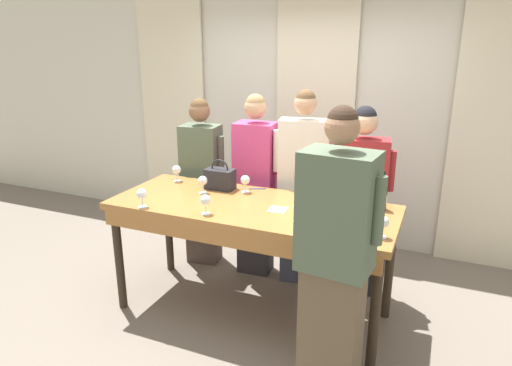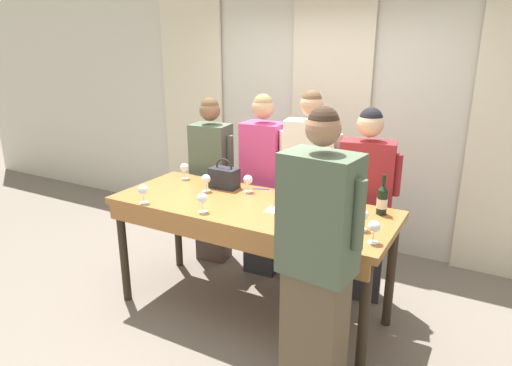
% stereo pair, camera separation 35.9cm
% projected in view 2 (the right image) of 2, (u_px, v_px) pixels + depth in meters
% --- Properties ---
extents(ground_plane, '(18.00, 18.00, 0.00)m').
position_uv_depth(ground_plane, '(251.00, 311.00, 3.86)').
color(ground_plane, '#70665B').
extents(wall_back, '(12.00, 0.06, 2.80)m').
position_uv_depth(wall_back, '(331.00, 117.00, 4.91)').
color(wall_back, beige).
rests_on(wall_back, ground_plane).
extents(curtain_panel_left, '(0.86, 0.03, 2.69)m').
position_uv_depth(curtain_panel_left, '(193.00, 111.00, 5.70)').
color(curtain_panel_left, beige).
rests_on(curtain_panel_left, ground_plane).
extents(curtain_panel_center, '(0.86, 0.03, 2.69)m').
position_uv_depth(curtain_panel_center, '(329.00, 123.00, 4.87)').
color(curtain_panel_center, beige).
rests_on(curtain_panel_center, ground_plane).
extents(tasting_bar, '(2.24, 0.89, 0.96)m').
position_uv_depth(tasting_bar, '(249.00, 217.00, 3.58)').
color(tasting_bar, '#9E6633').
rests_on(tasting_bar, ground_plane).
extents(wine_bottle, '(0.08, 0.08, 0.30)m').
position_uv_depth(wine_bottle, '(382.00, 200.00, 3.34)').
color(wine_bottle, black).
rests_on(wine_bottle, tasting_bar).
extents(handbag, '(0.25, 0.14, 0.26)m').
position_uv_depth(handbag, '(224.00, 177.00, 3.95)').
color(handbag, '#232328').
rests_on(handbag, tasting_bar).
extents(wine_glass_front_left, '(0.08, 0.08, 0.15)m').
position_uv_depth(wine_glass_front_left, '(143.00, 190.00, 3.57)').
color(wine_glass_front_left, white).
rests_on(wine_glass_front_left, tasting_bar).
extents(wine_glass_front_mid, '(0.08, 0.08, 0.15)m').
position_uv_depth(wine_glass_front_mid, '(363.00, 216.00, 3.06)').
color(wine_glass_front_mid, white).
rests_on(wine_glass_front_mid, tasting_bar).
extents(wine_glass_front_right, '(0.08, 0.08, 0.15)m').
position_uv_depth(wine_glass_front_right, '(184.00, 168.00, 4.19)').
color(wine_glass_front_right, white).
rests_on(wine_glass_front_right, tasting_bar).
extents(wine_glass_center_left, '(0.08, 0.08, 0.15)m').
position_uv_depth(wine_glass_center_left, '(374.00, 228.00, 2.87)').
color(wine_glass_center_left, white).
rests_on(wine_glass_center_left, tasting_bar).
extents(wine_glass_center_mid, '(0.08, 0.08, 0.15)m').
position_uv_depth(wine_glass_center_mid, '(248.00, 180.00, 3.83)').
color(wine_glass_center_mid, white).
rests_on(wine_glass_center_mid, tasting_bar).
extents(wine_glass_center_right, '(0.08, 0.08, 0.15)m').
position_uv_depth(wine_glass_center_right, '(328.00, 192.00, 3.54)').
color(wine_glass_center_right, white).
rests_on(wine_glass_center_right, tasting_bar).
extents(wine_glass_back_left, '(0.08, 0.08, 0.15)m').
position_uv_depth(wine_glass_back_left, '(292.00, 209.00, 3.17)').
color(wine_glass_back_left, white).
rests_on(wine_glass_back_left, tasting_bar).
extents(wine_glass_back_mid, '(0.08, 0.08, 0.15)m').
position_uv_depth(wine_glass_back_mid, '(202.00, 199.00, 3.38)').
color(wine_glass_back_mid, white).
rests_on(wine_glass_back_mid, tasting_bar).
extents(wine_glass_back_right, '(0.08, 0.08, 0.15)m').
position_uv_depth(wine_glass_back_right, '(206.00, 180.00, 3.85)').
color(wine_glass_back_right, white).
rests_on(wine_glass_back_right, tasting_bar).
extents(napkin, '(0.15, 0.15, 0.00)m').
position_uv_depth(napkin, '(275.00, 210.00, 3.44)').
color(napkin, white).
rests_on(napkin, tasting_bar).
extents(pen, '(0.14, 0.07, 0.01)m').
position_uv_depth(pen, '(261.00, 189.00, 3.93)').
color(pen, '#193399').
rests_on(pen, tasting_bar).
extents(guest_olive_jacket, '(0.48, 0.30, 1.67)m').
position_uv_depth(guest_olive_jacket, '(212.00, 180.00, 4.56)').
color(guest_olive_jacket, '#473833').
rests_on(guest_olive_jacket, ground_plane).
extents(guest_pink_top, '(0.48, 0.28, 1.74)m').
position_uv_depth(guest_pink_top, '(263.00, 185.00, 4.28)').
color(guest_pink_top, '#28282D').
rests_on(guest_pink_top, ground_plane).
extents(guest_cream_sweater, '(0.55, 0.29, 1.80)m').
position_uv_depth(guest_cream_sweater, '(309.00, 189.00, 4.05)').
color(guest_cream_sweater, '#383D51').
rests_on(guest_cream_sweater, ground_plane).
extents(guest_striped_shirt, '(0.55, 0.30, 1.69)m').
position_uv_depth(guest_striped_shirt, '(364.00, 204.00, 3.84)').
color(guest_striped_shirt, '#28282D').
rests_on(guest_striped_shirt, ground_plane).
extents(host_pouring, '(0.54, 0.32, 1.87)m').
position_uv_depth(host_pouring, '(317.00, 265.00, 2.65)').
color(host_pouring, brown).
rests_on(host_pouring, ground_plane).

